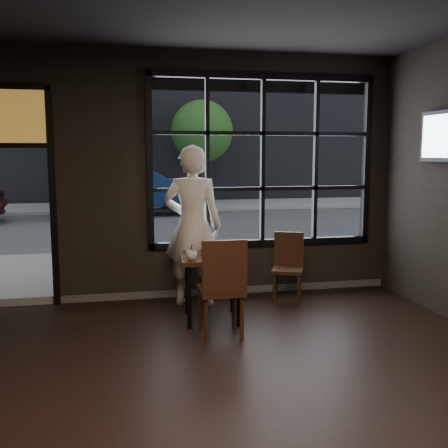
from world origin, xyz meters
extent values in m
cube|color=black|center=(0.00, 0.00, -0.01)|extent=(6.00, 7.00, 0.02)
cube|color=black|center=(1.20, 3.50, 1.80)|extent=(3.06, 0.12, 2.28)
cube|color=#545456|center=(0.00, 24.00, -0.02)|extent=(60.00, 41.00, 0.04)
cube|color=#5B5956|center=(0.00, 23.00, 7.50)|extent=(28.00, 12.00, 15.00)
cube|color=black|center=(0.31, 2.46, 0.38)|extent=(0.76, 0.76, 0.76)
cube|color=black|center=(0.31, 1.93, 0.53)|extent=(0.46, 0.46, 1.05)
cube|color=black|center=(1.41, 3.01, 0.44)|extent=(0.50, 0.50, 0.88)
imported|color=white|center=(0.20, 3.16, 1.00)|extent=(0.84, 0.68, 2.01)
imported|color=silver|center=(0.06, 2.30, 0.80)|extent=(0.13, 0.13, 0.10)
imported|color=#0A2042|center=(-0.29, 12.89, 0.85)|extent=(4.71, 2.24, 1.49)
cylinder|color=#332114|center=(-1.76, 14.67, 1.25)|extent=(0.23, 0.23, 2.51)
sphere|color=#366F28|center=(-1.76, 14.67, 3.30)|extent=(2.74, 2.74, 2.74)
cylinder|color=#332114|center=(2.37, 15.41, 1.01)|extent=(0.18, 0.18, 2.02)
sphere|color=#1C601D|center=(2.37, 15.41, 2.66)|extent=(2.20, 2.20, 2.20)
camera|label=1|loc=(-0.75, -3.28, 1.92)|focal=42.00mm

